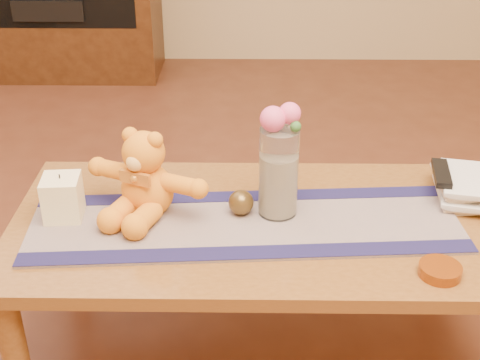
{
  "coord_description": "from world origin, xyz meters",
  "views": [
    {
      "loc": [
        -0.03,
        -1.57,
        1.45
      ],
      "look_at": [
        -0.05,
        0.0,
        0.58
      ],
      "focal_mm": 48.98,
      "sensor_mm": 36.0,
      "label": 1
    }
  ],
  "objects_px": {
    "glass_vase": "(279,172)",
    "amber_dish": "(440,270)",
    "book_bottom": "(437,193)",
    "teddy_bear": "(146,173)",
    "bronze_ball": "(241,202)",
    "pillar_candle": "(63,198)",
    "tv_remote": "(442,173)"
  },
  "relations": [
    {
      "from": "pillar_candle",
      "to": "teddy_bear",
      "type": "bearing_deg",
      "value": 10.22
    },
    {
      "from": "pillar_candle",
      "to": "amber_dish",
      "type": "relative_size",
      "value": 1.16
    },
    {
      "from": "teddy_bear",
      "to": "bronze_ball",
      "type": "bearing_deg",
      "value": 18.57
    },
    {
      "from": "tv_remote",
      "to": "amber_dish",
      "type": "distance_m",
      "value": 0.4
    },
    {
      "from": "book_bottom",
      "to": "bronze_ball",
      "type": "bearing_deg",
      "value": -163.4
    },
    {
      "from": "pillar_candle",
      "to": "bronze_ball",
      "type": "relative_size",
      "value": 1.71
    },
    {
      "from": "teddy_bear",
      "to": "tv_remote",
      "type": "xyz_separation_m",
      "value": [
        0.85,
        0.09,
        -0.04
      ]
    },
    {
      "from": "book_bottom",
      "to": "tv_remote",
      "type": "xyz_separation_m",
      "value": [
        -0.0,
        -0.01,
        0.07
      ]
    },
    {
      "from": "glass_vase",
      "to": "book_bottom",
      "type": "distance_m",
      "value": 0.51
    },
    {
      "from": "glass_vase",
      "to": "amber_dish",
      "type": "distance_m",
      "value": 0.5
    },
    {
      "from": "tv_remote",
      "to": "teddy_bear",
      "type": "bearing_deg",
      "value": -165.74
    },
    {
      "from": "teddy_bear",
      "to": "book_bottom",
      "type": "relative_size",
      "value": 1.58
    },
    {
      "from": "glass_vase",
      "to": "book_bottom",
      "type": "height_order",
      "value": "glass_vase"
    },
    {
      "from": "teddy_bear",
      "to": "tv_remote",
      "type": "distance_m",
      "value": 0.86
    },
    {
      "from": "teddy_bear",
      "to": "glass_vase",
      "type": "xyz_separation_m",
      "value": [
        0.37,
        -0.01,
        0.01
      ]
    },
    {
      "from": "teddy_bear",
      "to": "glass_vase",
      "type": "relative_size",
      "value": 1.35
    },
    {
      "from": "teddy_bear",
      "to": "glass_vase",
      "type": "height_order",
      "value": "glass_vase"
    },
    {
      "from": "teddy_bear",
      "to": "amber_dish",
      "type": "bearing_deg",
      "value": 1.9
    },
    {
      "from": "teddy_bear",
      "to": "pillar_candle",
      "type": "bearing_deg",
      "value": -147.06
    },
    {
      "from": "teddy_bear",
      "to": "amber_dish",
      "type": "relative_size",
      "value": 3.31
    },
    {
      "from": "glass_vase",
      "to": "amber_dish",
      "type": "bearing_deg",
      "value": -35.36
    },
    {
      "from": "pillar_candle",
      "to": "amber_dish",
      "type": "distance_m",
      "value": 1.03
    },
    {
      "from": "glass_vase",
      "to": "tv_remote",
      "type": "relative_size",
      "value": 1.62
    },
    {
      "from": "teddy_bear",
      "to": "bronze_ball",
      "type": "distance_m",
      "value": 0.28
    },
    {
      "from": "book_bottom",
      "to": "pillar_candle",
      "type": "bearing_deg",
      "value": -167.3
    },
    {
      "from": "teddy_bear",
      "to": "pillar_candle",
      "type": "distance_m",
      "value": 0.24
    },
    {
      "from": "teddy_bear",
      "to": "book_bottom",
      "type": "height_order",
      "value": "teddy_bear"
    },
    {
      "from": "pillar_candle",
      "to": "amber_dish",
      "type": "height_order",
      "value": "pillar_candle"
    },
    {
      "from": "glass_vase",
      "to": "pillar_candle",
      "type": "bearing_deg",
      "value": -177.07
    },
    {
      "from": "pillar_candle",
      "to": "book_bottom",
      "type": "bearing_deg",
      "value": 7.28
    },
    {
      "from": "glass_vase",
      "to": "bronze_ball",
      "type": "xyz_separation_m",
      "value": [
        -0.1,
        -0.01,
        -0.09
      ]
    },
    {
      "from": "teddy_bear",
      "to": "glass_vase",
      "type": "distance_m",
      "value": 0.37
    }
  ]
}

